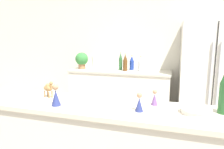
{
  "coord_description": "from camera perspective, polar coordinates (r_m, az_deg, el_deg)",
  "views": [
    {
      "loc": [
        0.46,
        -1.03,
        1.45
      ],
      "look_at": [
        -0.28,
        1.37,
        1.01
      ],
      "focal_mm": 32.0,
      "sensor_mm": 36.0,
      "label": 1
    }
  ],
  "objects": [
    {
      "name": "wise_man_figurine_purple",
      "position": [
        1.56,
        12.05,
        -6.71
      ],
      "size": [
        0.05,
        0.05,
        0.12
      ],
      "color": "#6B4784",
      "rests_on": "bar_counter"
    },
    {
      "name": "camel_figurine",
      "position": [
        1.8,
        -17.74,
        -3.66
      ],
      "size": [
        0.12,
        0.09,
        0.14
      ],
      "color": "olive",
      "rests_on": "bar_counter"
    },
    {
      "name": "paper_towel_roll",
      "position": [
        3.71,
        -4.79,
        3.44
      ],
      "size": [
        0.12,
        0.12,
        0.24
      ],
      "color": "white",
      "rests_on": "back_counter"
    },
    {
      "name": "wall_back",
      "position": [
        3.79,
        10.15,
        7.07
      ],
      "size": [
        8.0,
        0.06,
        2.55
      ],
      "color": "silver",
      "rests_on": "ground_plane"
    },
    {
      "name": "potted_plant",
      "position": [
        3.77,
        -8.64,
        4.23
      ],
      "size": [
        0.24,
        0.24,
        0.3
      ],
      "color": "#9E6B47",
      "rests_on": "back_counter"
    },
    {
      "name": "back_bottle_1",
      "position": [
        3.48,
        3.79,
        3.36
      ],
      "size": [
        0.08,
        0.08,
        0.3
      ],
      "color": "brown",
      "rests_on": "back_counter"
    },
    {
      "name": "wise_man_figurine_crimson",
      "position": [
        1.4,
        7.78,
        -8.18
      ],
      "size": [
        0.06,
        0.06,
        0.13
      ],
      "color": "navy",
      "rests_on": "bar_counter"
    },
    {
      "name": "wise_man_figurine_blue",
      "position": [
        1.56,
        -15.76,
        -6.02
      ],
      "size": [
        0.07,
        0.07,
        0.17
      ],
      "color": "navy",
      "rests_on": "bar_counter"
    },
    {
      "name": "back_bottle_3",
      "position": [
        3.57,
        2.46,
        3.72
      ],
      "size": [
        0.06,
        0.06,
        0.32
      ],
      "color": "#2D6033",
      "rests_on": "back_counter"
    },
    {
      "name": "fruit_bowl",
      "position": [
        1.47,
        22.82,
        -9.34
      ],
      "size": [
        0.2,
        0.2,
        0.05
      ],
      "color": "white",
      "rests_on": "bar_counter"
    },
    {
      "name": "back_bottle_2",
      "position": [
        3.6,
        5.67,
        3.26
      ],
      "size": [
        0.08,
        0.08,
        0.26
      ],
      "color": "navy",
      "rests_on": "back_counter"
    },
    {
      "name": "back_bottle_0",
      "position": [
        3.48,
        8.1,
        2.99
      ],
      "size": [
        0.07,
        0.07,
        0.26
      ],
      "color": "#B2B7BC",
      "rests_on": "back_counter"
    },
    {
      "name": "refrigerator",
      "position": [
        3.47,
        26.07,
        -0.84
      ],
      "size": [
        0.88,
        0.71,
        1.73
      ],
      "color": "silver",
      "rests_on": "ground_plane"
    },
    {
      "name": "back_counter",
      "position": [
        3.68,
        2.27,
        -5.75
      ],
      "size": [
        1.78,
        0.63,
        0.92
      ],
      "color": "silver",
      "rests_on": "ground_plane"
    }
  ]
}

